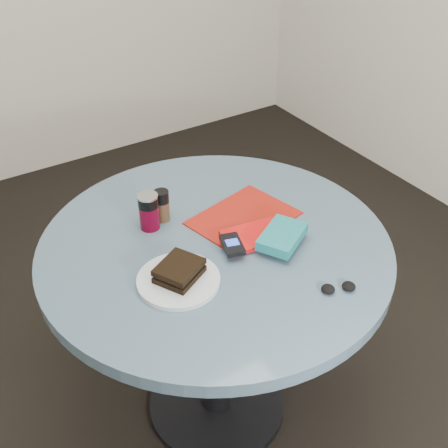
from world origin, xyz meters
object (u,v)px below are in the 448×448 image
pepper_grinder (162,205)px  red_book (254,236)px  plate (179,280)px  magazine (244,218)px  sandwich (179,271)px  soda_can (149,211)px  mp3_player (232,245)px  headphones (338,288)px  novel (282,236)px  table (216,285)px

pepper_grinder → red_book: (0.17, -0.23, -0.04)m
plate → magazine: bearing=25.8°
sandwich → soda_can: soda_can is taller
pepper_grinder → mp3_player: 0.26m
mp3_player → headphones: mp3_player is taller
novel → pepper_grinder: bearing=97.0°
headphones → novel: bearing=92.7°
mp3_player → plate: bearing=-170.9°
pepper_grinder → novel: (0.22, -0.29, -0.02)m
soda_can → mp3_player: (0.14, -0.23, -0.03)m
mp3_player → headphones: size_ratio=1.05×
table → headphones: 0.41m
red_book → novel: 0.08m
plate → soda_can: bearing=79.8°
magazine → mp3_player: 0.17m
pepper_grinder → sandwich: bearing=-108.6°
soda_can → mp3_player: size_ratio=1.09×
sandwich → headphones: 0.41m
sandwich → plate: bearing=-142.9°
magazine → red_book: 0.11m
plate → magazine: (0.30, 0.15, -0.00)m
sandwich → red_book: bearing=8.8°
plate → mp3_player: bearing=9.1°
magazine → headphones: 0.39m
sandwich → magazine: bearing=25.5°
table → red_book: (0.10, -0.05, 0.18)m
plate → headphones: (0.33, -0.24, 0.00)m
plate → soda_can: 0.27m
red_book → headphones: bearing=-70.2°
pepper_grinder → magazine: 0.25m
headphones → soda_can: bearing=119.3°
table → magazine: (0.13, 0.05, 0.17)m
novel → mp3_player: novel is taller
table → red_book: size_ratio=5.90×
soda_can → plate: bearing=-100.2°
pepper_grinder → novel: pepper_grinder is taller
plate → sandwich: size_ratio=1.49×
sandwich → novel: sandwich is taller
plate → sandwich: 0.03m
pepper_grinder → table: bearing=-67.0°
table → soda_can: 0.30m
novel → mp3_player: 0.14m
magazine → pepper_grinder: bearing=135.4°
sandwich → headphones: size_ratio=1.50×
headphones → table: bearing=114.8°
red_book → mp3_player: size_ratio=1.66×
table → soda_can: bearing=127.6°
soda_can → sandwich: bearing=-99.0°
pepper_grinder → red_book: size_ratio=0.59×
plate → novel: 0.32m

